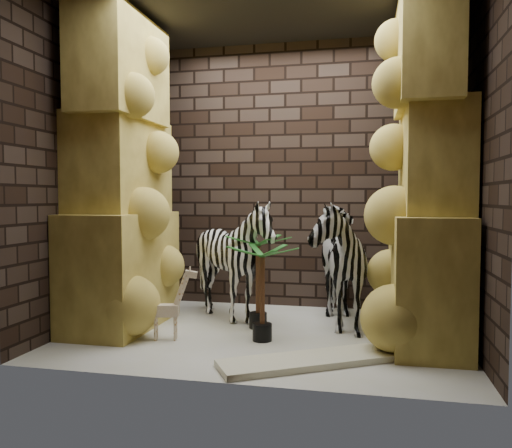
% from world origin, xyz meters
% --- Properties ---
extents(floor, '(3.50, 3.50, 0.00)m').
position_xyz_m(floor, '(0.00, 0.00, 0.00)').
color(floor, silver).
rests_on(floor, ground).
extents(ceiling, '(3.50, 3.50, 0.00)m').
position_xyz_m(ceiling, '(0.00, 0.00, 3.00)').
color(ceiling, black).
rests_on(ceiling, ground).
extents(wall_back, '(3.50, 0.00, 3.50)m').
position_xyz_m(wall_back, '(0.00, 1.25, 1.50)').
color(wall_back, black).
rests_on(wall_back, ground).
extents(wall_front, '(3.50, 0.00, 3.50)m').
position_xyz_m(wall_front, '(0.00, -1.25, 1.50)').
color(wall_front, black).
rests_on(wall_front, ground).
extents(wall_left, '(0.00, 3.00, 3.00)m').
position_xyz_m(wall_left, '(-1.75, 0.00, 1.50)').
color(wall_left, black).
rests_on(wall_left, ground).
extents(wall_right, '(0.00, 3.00, 3.00)m').
position_xyz_m(wall_right, '(1.75, 0.00, 1.50)').
color(wall_right, black).
rests_on(wall_right, ground).
extents(rock_pillar_left, '(0.68, 1.30, 3.00)m').
position_xyz_m(rock_pillar_left, '(-1.40, 0.00, 1.50)').
color(rock_pillar_left, '#E1C95B').
rests_on(rock_pillar_left, floor).
extents(rock_pillar_right, '(0.58, 1.25, 3.00)m').
position_xyz_m(rock_pillar_right, '(1.42, 0.00, 1.50)').
color(rock_pillar_right, '#E1C95B').
rests_on(rock_pillar_right, floor).
extents(zebra_right, '(0.94, 1.33, 1.43)m').
position_xyz_m(zebra_right, '(0.58, 0.48, 0.72)').
color(zebra_right, white).
rests_on(zebra_right, floor).
extents(zebra_left, '(1.06, 1.28, 1.11)m').
position_xyz_m(zebra_left, '(-0.39, 0.44, 0.55)').
color(zebra_left, white).
rests_on(zebra_left, floor).
extents(giraffe_toy, '(0.36, 0.19, 0.66)m').
position_xyz_m(giraffe_toy, '(-0.80, -0.36, 0.33)').
color(giraffe_toy, beige).
rests_on(giraffe_toy, floor).
extents(palm_front, '(0.36, 0.36, 0.91)m').
position_xyz_m(palm_front, '(-0.09, 0.20, 0.45)').
color(palm_front, '#11591E').
rests_on(palm_front, floor).
extents(palm_back, '(0.36, 0.36, 0.85)m').
position_xyz_m(palm_back, '(0.03, -0.20, 0.42)').
color(palm_back, '#11591E').
rests_on(palm_back, floor).
extents(surfboard, '(1.47, 1.08, 0.05)m').
position_xyz_m(surfboard, '(0.55, -0.70, 0.03)').
color(surfboard, beige).
rests_on(surfboard, floor).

